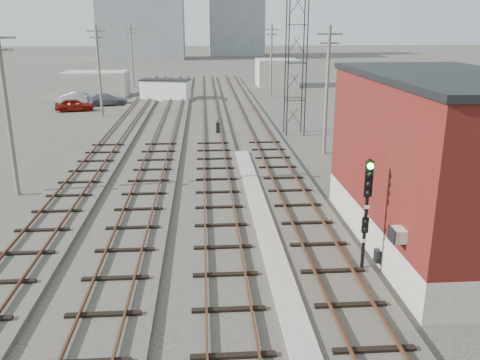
{
  "coord_description": "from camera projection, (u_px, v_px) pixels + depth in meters",
  "views": [
    {
      "loc": [
        -2.17,
        -7.41,
        9.06
      ],
      "look_at": [
        -0.57,
        14.81,
        2.2
      ],
      "focal_mm": 38.0,
      "sensor_mm": 36.0,
      "label": 1
    }
  ],
  "objects": [
    {
      "name": "utility_pole_left_a",
      "position": [
        7.0,
        109.0,
        26.67
      ],
      "size": [
        1.8,
        0.24,
        9.0
      ],
      "color": "#595147",
      "rests_on": "ground"
    },
    {
      "name": "switch_stand",
      "position": [
        218.0,
        128.0,
        43.01
      ],
      "size": [
        0.32,
        0.32,
        1.3
      ],
      "rotation": [
        0.0,
        0.0,
        0.07
      ],
      "color": "black",
      "rests_on": "ground"
    },
    {
      "name": "track_mid_right",
      "position": [
        211.0,
        125.0,
        46.92
      ],
      "size": [
        3.2,
        90.0,
        0.39
      ],
      "color": "#332D28",
      "rests_on": "ground"
    },
    {
      "name": "signal_mast",
      "position": [
        367.0,
        207.0,
        18.54
      ],
      "size": [
        0.4,
        0.42,
        4.46
      ],
      "color": "gray",
      "rests_on": "ground"
    },
    {
      "name": "site_trailer",
      "position": [
        166.0,
        90.0,
        62.73
      ],
      "size": [
        6.48,
        3.93,
        2.54
      ],
      "rotation": [
        0.0,
        0.0,
        -0.23
      ],
      "color": "white",
      "rests_on": "ground"
    },
    {
      "name": "track_mid_left",
      "position": [
        168.0,
        126.0,
        46.64
      ],
      "size": [
        3.2,
        90.0,
        0.39
      ],
      "color": "#332D28",
      "rests_on": "ground"
    },
    {
      "name": "car_silver",
      "position": [
        81.0,
        98.0,
        59.32
      ],
      "size": [
        4.56,
        1.84,
        1.47
      ],
      "primitive_type": "imported",
      "rotation": [
        0.0,
        0.0,
        1.51
      ],
      "color": "#A0A3A8",
      "rests_on": "ground"
    },
    {
      "name": "utility_pole_right_b",
      "position": [
        271.0,
        59.0,
        64.19
      ],
      "size": [
        1.8,
        0.24,
        9.0
      ],
      "color": "#595147",
      "rests_on": "ground"
    },
    {
      "name": "shed_right",
      "position": [
        277.0,
        73.0,
        76.63
      ],
      "size": [
        6.0,
        6.0,
        4.0
      ],
      "primitive_type": "cube",
      "color": "gray",
      "rests_on": "ground"
    },
    {
      "name": "car_grey",
      "position": [
        107.0,
        99.0,
        58.86
      ],
      "size": [
        5.05,
        2.98,
        1.37
      ],
      "primitive_type": "imported",
      "rotation": [
        0.0,
        0.0,
        1.81
      ],
      "color": "slate",
      "rests_on": "ground"
    },
    {
      "name": "track_left",
      "position": [
        124.0,
        126.0,
        46.37
      ],
      "size": [
        3.2,
        90.0,
        0.39
      ],
      "color": "#332D28",
      "rests_on": "ground"
    },
    {
      "name": "ground",
      "position": [
        220.0,
        95.0,
        67.07
      ],
      "size": [
        320.0,
        320.0,
        0.0
      ],
      "primitive_type": "plane",
      "color": "#282621",
      "rests_on": "ground"
    },
    {
      "name": "utility_pole_left_c",
      "position": [
        132.0,
        54.0,
        74.33
      ],
      "size": [
        1.8,
        0.24,
        9.0
      ],
      "color": "#595147",
      "rests_on": "ground"
    },
    {
      "name": "car_red",
      "position": [
        74.0,
        105.0,
        54.82
      ],
      "size": [
        4.28,
        2.41,
        1.38
      ],
      "primitive_type": "imported",
      "rotation": [
        0.0,
        0.0,
        1.77
      ],
      "color": "maroon",
      "rests_on": "ground"
    },
    {
      "name": "brick_building",
      "position": [
        441.0,
        163.0,
        20.76
      ],
      "size": [
        6.54,
        12.2,
        7.22
      ],
      "color": "gray",
      "rests_on": "ground"
    },
    {
      "name": "apartment_right",
      "position": [
        236.0,
        10.0,
        149.57
      ],
      "size": [
        16.0,
        12.0,
        26.0
      ],
      "primitive_type": "cube",
      "color": "gray",
      "rests_on": "ground"
    },
    {
      "name": "shed_left",
      "position": [
        96.0,
        84.0,
        65.5
      ],
      "size": [
        8.0,
        5.0,
        3.2
      ],
      "primitive_type": "cube",
      "color": "gray",
      "rests_on": "ground"
    },
    {
      "name": "utility_pole_right_a",
      "position": [
        327.0,
        87.0,
        35.6
      ],
      "size": [
        1.8,
        0.24,
        9.0
      ],
      "color": "#595147",
      "rests_on": "ground"
    },
    {
      "name": "track_right",
      "position": [
        254.0,
        124.0,
        47.19
      ],
      "size": [
        3.2,
        90.0,
        0.39
      ],
      "color": "#332D28",
      "rests_on": "ground"
    },
    {
      "name": "lattice_tower",
      "position": [
        296.0,
        44.0,
        41.41
      ],
      "size": [
        1.6,
        1.6,
        15.0
      ],
      "color": "black",
      "rests_on": "ground"
    },
    {
      "name": "utility_pole_left_b",
      "position": [
        99.0,
        69.0,
        50.5
      ],
      "size": [
        1.8,
        0.24,
        9.0
      ],
      "color": "#595147",
      "rests_on": "ground"
    },
    {
      "name": "apartment_left",
      "position": [
        141.0,
        0.0,
        132.9
      ],
      "size": [
        22.0,
        14.0,
        30.0
      ],
      "primitive_type": "cube",
      "color": "gray",
      "rests_on": "ground"
    },
    {
      "name": "platform_curb",
      "position": [
        265.0,
        228.0,
        23.22
      ],
      "size": [
        0.9,
        28.0,
        0.26
      ],
      "primitive_type": "cube",
      "color": "gray",
      "rests_on": "ground"
    }
  ]
}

